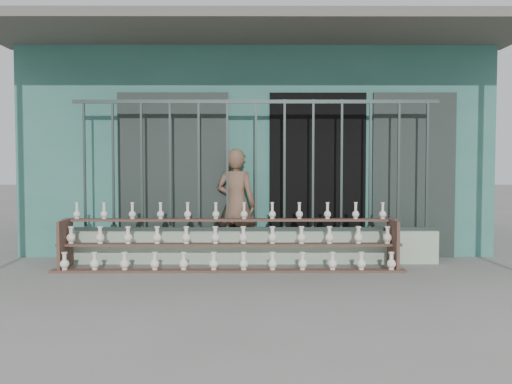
{
  "coord_description": "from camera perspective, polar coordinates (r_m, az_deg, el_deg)",
  "views": [
    {
      "loc": [
        -0.02,
        -6.52,
        1.38
      ],
      "look_at": [
        0.0,
        1.0,
        1.0
      ],
      "focal_mm": 40.0,
      "sensor_mm": 36.0,
      "label": 1
    }
  ],
  "objects": [
    {
      "name": "elderly_woman",
      "position": [
        8.12,
        -2.01,
        -1.25
      ],
      "size": [
        0.67,
        0.55,
        1.59
      ],
      "primitive_type": "imported",
      "rotation": [
        0.0,
        0.0,
        2.81
      ],
      "color": "brown",
      "rests_on": "ground"
    },
    {
      "name": "security_fence",
      "position": [
        7.82,
        -0.01,
        2.67
      ],
      "size": [
        5.0,
        0.04,
        1.8
      ],
      "color": "#283330",
      "rests_on": "parapet_wall"
    },
    {
      "name": "shelf_rack",
      "position": [
        7.48,
        -2.7,
        -4.94
      ],
      "size": [
        4.5,
        0.68,
        0.85
      ],
      "color": "brown",
      "rests_on": "ground"
    },
    {
      "name": "ground",
      "position": [
        6.66,
        0.03,
        -9.06
      ],
      "size": [
        60.0,
        60.0,
        0.0
      ],
      "primitive_type": "plane",
      "color": "slate"
    },
    {
      "name": "workshop_building",
      "position": [
        10.75,
        -0.03,
        4.18
      ],
      "size": [
        7.4,
        6.6,
        3.21
      ],
      "color": "#346E63",
      "rests_on": "ground"
    },
    {
      "name": "parapet_wall",
      "position": [
        7.9,
        -0.01,
        -5.51
      ],
      "size": [
        5.0,
        0.2,
        0.45
      ],
      "primitive_type": "cube",
      "color": "#A0BBA0",
      "rests_on": "ground"
    }
  ]
}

